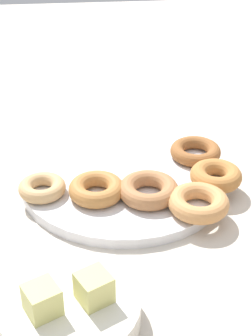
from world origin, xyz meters
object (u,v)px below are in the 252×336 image
object	(u,v)px
donut_0	(96,189)
melon_chunk_right	(42,300)
donut_1	(216,176)
melon_chunk_left	(94,288)
donut_3	(199,203)
donut_plate	(124,178)
donut_2	(149,190)
donut_5	(195,151)
fruit_bowl	(70,312)
donut_4	(42,188)

from	to	relation	value
donut_0	melon_chunk_right	xyz separation A→B (m)	(0.07, 0.25, 0.02)
donut_1	melon_chunk_left	distance (m)	0.33
donut_3	melon_chunk_right	distance (m)	0.30
donut_plate	donut_3	world-z (taller)	donut_3
donut_2	melon_chunk_right	xyz separation A→B (m)	(0.15, 0.24, 0.02)
donut_0	donut_plate	bearing A→B (deg)	-129.44
donut_5	melon_chunk_left	size ratio (longest dim) A/B	2.46
donut_0	donut_5	bearing A→B (deg)	-150.49
donut_5	donut_1	bearing A→B (deg)	99.78
donut_0	melon_chunk_right	distance (m)	0.26
donut_1	fruit_bowl	xyz separation A→B (m)	(0.24, 0.25, -0.01)
fruit_bowl	melon_chunk_right	world-z (taller)	melon_chunk_right
donut_plate	donut_3	size ratio (longest dim) A/B	3.73
donut_plate	donut_3	distance (m)	0.15
donut_plate	donut_4	size ratio (longest dim) A/B	4.61
donut_plate	donut_2	xyz separation A→B (m)	(-0.03, 0.07, 0.02)
donut_plate	melon_chunk_right	xyz separation A→B (m)	(0.12, 0.31, 0.05)
donut_3	melon_chunk_right	bearing A→B (deg)	40.95
donut_plate	donut_1	xyz separation A→B (m)	(-0.14, 0.04, 0.02)
donut_3	donut_4	distance (m)	0.24
fruit_bowl	donut_1	bearing A→B (deg)	-133.57
donut_plate	donut_0	bearing A→B (deg)	50.56
melon_chunk_left	melon_chunk_right	bearing A→B (deg)	12.09
donut_3	fruit_bowl	bearing A→B (deg)	43.04
donut_0	fruit_bowl	world-z (taller)	donut_0
melon_chunk_left	melon_chunk_right	size ratio (longest dim) A/B	1.00
donut_4	donut_5	distance (m)	0.28
donut_0	melon_chunk_left	xyz separation A→B (m)	(0.02, 0.23, 0.02)
donut_3	melon_chunk_left	bearing A→B (deg)	47.72
donut_0	donut_1	world-z (taller)	donut_1
donut_5	melon_chunk_left	bearing A→B (deg)	59.87
melon_chunk_left	donut_1	bearing A→B (deg)	-129.85
donut_4	donut_5	bearing A→B (deg)	-161.98
donut_2	donut_5	xyz separation A→B (m)	(-0.10, -0.11, -0.00)
fruit_bowl	donut_plate	bearing A→B (deg)	-107.69
donut_1	donut_2	distance (m)	0.12
donut_2	donut_4	bearing A→B (deg)	-9.17
donut_plate	donut_5	distance (m)	0.14
donut_plate	donut_2	distance (m)	0.08
donut_2	donut_plate	bearing A→B (deg)	-66.42
donut_1	melon_chunk_right	size ratio (longest dim) A/B	2.33
donut_3	melon_chunk_left	xyz separation A→B (m)	(0.16, 0.18, 0.02)
donut_4	melon_chunk_right	size ratio (longest dim) A/B	2.07
donut_4	donut_5	xyz separation A→B (m)	(-0.26, -0.09, 0.00)
donut_0	melon_chunk_right	world-z (taller)	melon_chunk_right
donut_plate	donut_4	xyz separation A→B (m)	(0.13, 0.04, 0.02)
donut_0	donut_4	xyz separation A→B (m)	(0.08, -0.02, -0.00)
fruit_bowl	melon_chunk_right	distance (m)	0.05
donut_plate	melon_chunk_right	size ratio (longest dim) A/B	9.53
donut_plate	melon_chunk_left	bearing A→B (deg)	77.63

